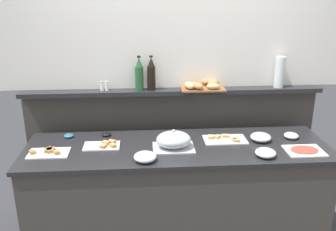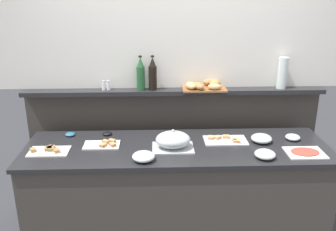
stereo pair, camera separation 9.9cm
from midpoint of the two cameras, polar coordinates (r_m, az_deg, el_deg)
name	(u,v)px [view 1 (the left image)]	position (r m, az deg, el deg)	size (l,w,h in m)	color
ground_plane	(171,199)	(4.05, -0.19, -12.77)	(12.00, 12.00, 0.00)	#38383D
buffet_counter	(177,193)	(3.31, 0.53, -11.80)	(2.54, 0.75, 0.89)	#3D3833
back_ledge_unit	(172,145)	(3.69, -0.15, -4.53)	(2.78, 0.22, 1.25)	#3D3833
upper_wall_panel	(172,13)	(3.40, -0.20, 15.53)	(3.38, 0.08, 1.35)	white
sandwich_platter_rear	(104,145)	(3.14, -10.78, -4.54)	(0.30, 0.18, 0.04)	silver
sandwich_platter_front	(225,139)	(3.23, 7.91, -3.64)	(0.37, 0.21, 0.04)	silver
sandwich_platter_side	(48,152)	(3.13, -18.82, -5.40)	(0.32, 0.19, 0.04)	white
cold_cuts_platter	(304,150)	(3.18, 19.44, -5.09)	(0.30, 0.23, 0.02)	white
serving_cloche	(174,140)	(3.02, -0.07, -3.86)	(0.34, 0.24, 0.17)	#B7BABF
glass_bowl_large	(261,137)	(3.27, 13.26, -3.31)	(0.18, 0.18, 0.07)	silver
glass_bowl_medium	(145,157)	(2.84, -4.56, -6.43)	(0.18, 0.18, 0.07)	silver
glass_bowl_small	(291,136)	(3.40, 17.68, -3.01)	(0.13, 0.13, 0.05)	silver
glass_bowl_extra	(265,153)	(2.99, 13.89, -5.66)	(0.16, 0.16, 0.07)	silver
condiment_bowl_teal	(69,136)	(3.39, -15.86, -3.00)	(0.09, 0.09, 0.03)	teal
condiment_bowl_dark	(106,134)	(3.35, -10.34, -2.86)	(0.08, 0.08, 0.03)	black
condiment_bowl_red	(171,135)	(3.27, -0.37, -3.06)	(0.08, 0.08, 0.03)	black
wine_bottle_dark	(151,75)	(3.37, -3.44, 6.31)	(0.08, 0.08, 0.32)	black
wine_bottle_green	(139,75)	(3.36, -5.30, 6.24)	(0.08, 0.08, 0.32)	#23562D
salt_shaker	(102,86)	(3.42, -10.97, 4.49)	(0.03, 0.03, 0.09)	white
pepper_shaker	(107,86)	(3.42, -10.24, 4.51)	(0.03, 0.03, 0.09)	white
bread_basket	(203,85)	(3.43, 4.59, 4.67)	(0.40, 0.30, 0.08)	brown
water_carafe	(280,72)	(3.59, 16.08, 6.45)	(0.09, 0.09, 0.29)	silver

